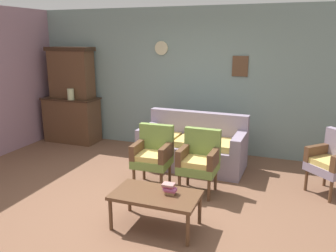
# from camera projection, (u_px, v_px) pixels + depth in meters

# --- Properties ---
(ground_plane) EXTENTS (7.68, 7.68, 0.00)m
(ground_plane) POSITION_uv_depth(u_px,v_px,m) (133.00, 208.00, 4.46)
(ground_plane) COLOR brown
(wall_back_with_decor) EXTENTS (6.40, 0.09, 2.70)m
(wall_back_with_decor) POSITION_uv_depth(u_px,v_px,m) (192.00, 81.00, 6.51)
(wall_back_with_decor) COLOR gray
(wall_back_with_decor) RESTS_ON ground
(side_cabinet) EXTENTS (1.16, 0.55, 0.93)m
(side_cabinet) POSITION_uv_depth(u_px,v_px,m) (72.00, 120.00, 7.22)
(side_cabinet) COLOR brown
(side_cabinet) RESTS_ON ground
(cabinet_upper_hutch) EXTENTS (0.99, 0.38, 1.03)m
(cabinet_upper_hutch) POSITION_uv_depth(u_px,v_px,m) (71.00, 72.00, 7.05)
(cabinet_upper_hutch) COLOR brown
(cabinet_upper_hutch) RESTS_ON side_cabinet
(vase_on_cabinet) EXTENTS (0.13, 0.13, 0.22)m
(vase_on_cabinet) POSITION_uv_depth(u_px,v_px,m) (71.00, 94.00, 6.88)
(vase_on_cabinet) COLOR #B6BC8C
(vase_on_cabinet) RESTS_ON side_cabinet
(floral_couch) EXTENTS (1.76, 0.85, 0.90)m
(floral_couch) POSITION_uv_depth(u_px,v_px,m) (193.00, 148.00, 5.83)
(floral_couch) COLOR gray
(floral_couch) RESTS_ON ground
(armchair_near_cabinet) EXTENTS (0.53, 0.51, 0.90)m
(armchair_near_cabinet) POSITION_uv_depth(u_px,v_px,m) (153.00, 153.00, 5.04)
(armchair_near_cabinet) COLOR olive
(armchair_near_cabinet) RESTS_ON ground
(armchair_by_doorway) EXTENTS (0.53, 0.50, 0.90)m
(armchair_by_doorway) POSITION_uv_depth(u_px,v_px,m) (199.00, 159.00, 4.81)
(armchair_by_doorway) COLOR olive
(armchair_by_doorway) RESTS_ON ground
(wingback_chair_by_fireplace) EXTENTS (0.71, 0.71, 0.90)m
(wingback_chair_by_fireplace) POSITION_uv_depth(u_px,v_px,m) (333.00, 160.00, 4.76)
(wingback_chair_by_fireplace) COLOR gray
(wingback_chair_by_fireplace) RESTS_ON ground
(coffee_table) EXTENTS (1.00, 0.56, 0.42)m
(coffee_table) POSITION_uv_depth(u_px,v_px,m) (156.00, 197.00, 3.93)
(coffee_table) COLOR brown
(coffee_table) RESTS_ON ground
(book_stack_on_table) EXTENTS (0.17, 0.11, 0.12)m
(book_stack_on_table) POSITION_uv_depth(u_px,v_px,m) (169.00, 188.00, 3.90)
(book_stack_on_table) COLOR #9E7048
(book_stack_on_table) RESTS_ON coffee_table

